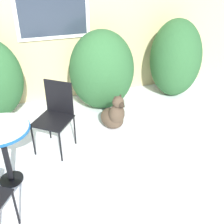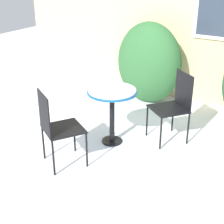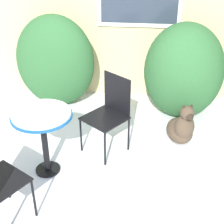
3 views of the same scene
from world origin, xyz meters
TOP-DOWN VIEW (x-y plane):
  - ground_plane at (0.00, 0.00)m, footprint 16.00×16.00m
  - shrub_left at (-0.97, 1.73)m, footprint 1.19×0.69m
  - shrub_middle at (0.94, 1.60)m, footprint 1.14×1.02m
  - patio_table at (-0.72, 0.08)m, footprint 0.68×0.68m
  - patio_chair_near_table at (-0.03, 0.62)m, footprint 0.65×0.65m
  - dog at (0.90, 0.82)m, footprint 0.45×0.63m

SIDE VIEW (x-z plane):
  - ground_plane at x=0.00m, z-range 0.00..0.00m
  - dog at x=0.90m, z-range -0.09..0.55m
  - patio_chair_near_table at x=-0.03m, z-range 0.06..1.04m
  - patio_table at x=-0.72m, z-range 0.27..1.06m
  - shrub_middle at x=0.94m, z-range 0.00..1.41m
  - shrub_left at x=-0.97m, z-range 0.00..1.44m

